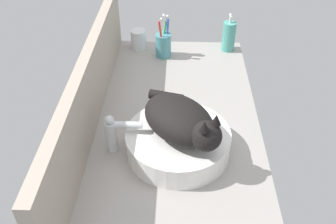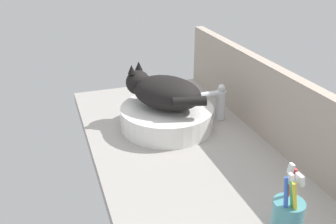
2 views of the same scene
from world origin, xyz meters
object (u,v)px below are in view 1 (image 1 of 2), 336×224
Objects in this scene: cat at (182,121)px; soap_dispenser at (229,36)px; faucet at (114,132)px; toothbrush_cup at (163,44)px; water_glass at (139,41)px; sink_basin at (178,142)px.

soap_dispenser is at bearing -17.00° from cat.
cat is 21.58cm from faucet.
toothbrush_cup is (61.46, 8.23, -7.67)cm from cat.
soap_dispenser is at bearing -77.18° from toothbrush_cup.
water_glass is (67.29, -0.81, -3.60)cm from faucet.
faucet reaches higher than sink_basin.
sink_basin is 1.09× the size of cat.
cat is 2.21× the size of faucet.
water_glass is (68.35, 19.86, -9.72)cm from cat.
faucet is 61.69cm from toothbrush_cup.
faucet is (0.07, 19.71, 3.47)cm from sink_basin.
cat is at bearing 163.00° from soap_dispenser.
cat is 1.81× the size of soap_dispenser.
faucet is 0.82× the size of soap_dispenser.
faucet reaches higher than water_glass.
toothbrush_cup reaches higher than water_glass.
soap_dispenser is (67.01, -41.47, -0.55)cm from faucet.
soap_dispenser is 1.93× the size of water_glass.
toothbrush_cup is at bearing 7.63° from cat.
cat is 1.61× the size of toothbrush_cup.
water_glass reaches higher than sink_basin.
toothbrush_cup is (60.41, -12.43, -1.55)cm from faucet.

